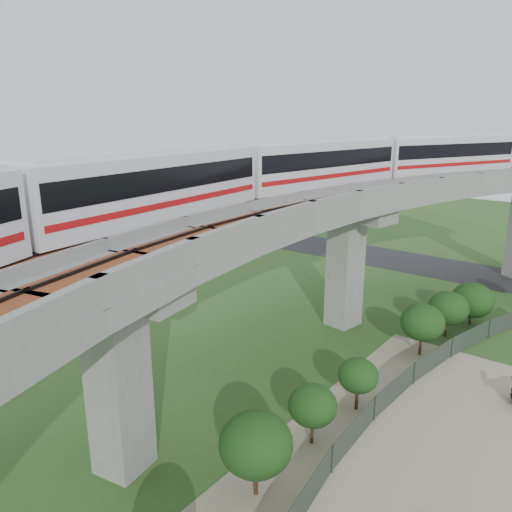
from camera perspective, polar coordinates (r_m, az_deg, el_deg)
name	(u,v)px	position (r m, az deg, el deg)	size (l,w,h in m)	color
ground	(250,372)	(32.46, -0.68, -13.13)	(160.00, 160.00, 0.00)	#2F5120
dirt_lot	(471,488)	(25.82, 23.38, -23.12)	(18.00, 26.00, 0.04)	gray
asphalt_road	(422,264)	(57.29, 18.41, -0.91)	(60.00, 8.00, 0.03)	#232326
viaduct	(305,243)	(27.01, 5.64, 1.46)	(19.58, 73.98, 11.40)	#99968E
metro_train	(270,175)	(29.52, 1.57, 9.19)	(11.26, 61.32, 3.64)	silver
fence	(398,417)	(27.91, 15.92, -17.28)	(3.87, 38.73, 1.50)	#2D382D
tree_1	(472,300)	(41.89, 23.49, -4.65)	(3.18, 3.18, 3.36)	#382314
tree_2	(448,308)	(38.94, 21.12, -5.59)	(2.89, 2.89, 3.44)	#382314
tree_3	(423,322)	(35.29, 18.50, -7.21)	(2.91, 2.91, 3.64)	#382314
tree_4	(358,376)	(28.34, 11.59, -13.24)	(2.22, 2.22, 3.05)	#382314
tree_5	(313,406)	(25.42, 6.49, -16.62)	(2.41, 2.41, 3.16)	#382314
tree_6	(256,444)	(22.17, -0.01, -20.71)	(3.13, 3.13, 3.86)	#382314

